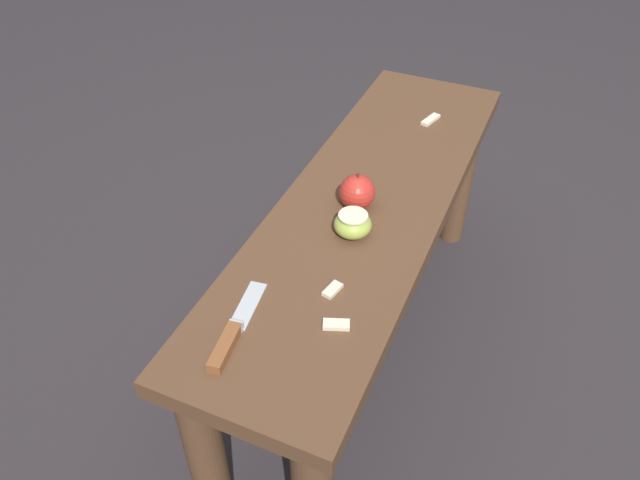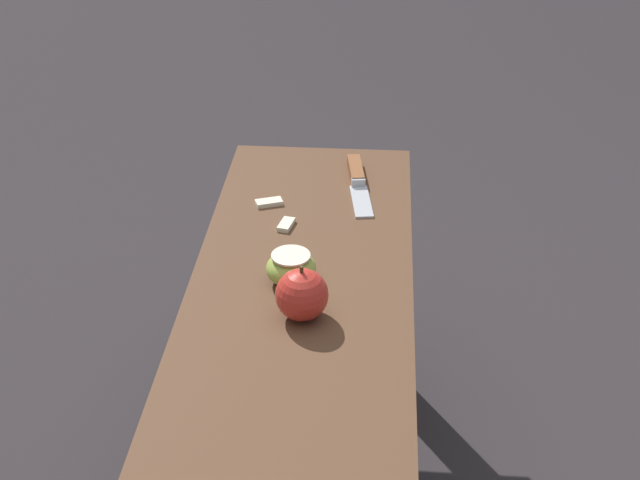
{
  "view_description": "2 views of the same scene",
  "coord_description": "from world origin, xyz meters",
  "px_view_note": "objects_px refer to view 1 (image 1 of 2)",
  "views": [
    {
      "loc": [
        -1.03,
        -0.34,
        1.31
      ],
      "look_at": [
        -0.2,
        0.02,
        0.53
      ],
      "focal_mm": 35.0,
      "sensor_mm": 36.0,
      "label": 1
    },
    {
      "loc": [
        1.0,
        0.11,
        1.26
      ],
      "look_at": [
        -0.2,
        0.02,
        0.53
      ],
      "focal_mm": 50.0,
      "sensor_mm": 36.0,
      "label": 2
    }
  ],
  "objects_px": {
    "knife": "(231,336)",
    "apple_cut": "(353,224)",
    "wooden_bench": "(364,237)",
    "apple_whole": "(357,192)"
  },
  "relations": [
    {
      "from": "knife",
      "to": "apple_cut",
      "type": "distance_m",
      "value": 0.35
    },
    {
      "from": "knife",
      "to": "wooden_bench",
      "type": "bearing_deg",
      "value": -16.72
    },
    {
      "from": "wooden_bench",
      "to": "knife",
      "type": "relative_size",
      "value": 5.62
    },
    {
      "from": "knife",
      "to": "apple_whole",
      "type": "xyz_separation_m",
      "value": [
        0.43,
        -0.06,
        0.03
      ]
    },
    {
      "from": "apple_whole",
      "to": "apple_cut",
      "type": "distance_m",
      "value": 0.09
    },
    {
      "from": "knife",
      "to": "apple_cut",
      "type": "relative_size",
      "value": 2.81
    },
    {
      "from": "wooden_bench",
      "to": "apple_cut",
      "type": "relative_size",
      "value": 15.78
    },
    {
      "from": "knife",
      "to": "apple_whole",
      "type": "height_order",
      "value": "apple_whole"
    },
    {
      "from": "knife",
      "to": "apple_whole",
      "type": "distance_m",
      "value": 0.43
    },
    {
      "from": "knife",
      "to": "apple_whole",
      "type": "bearing_deg",
      "value": -16.18
    }
  ]
}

